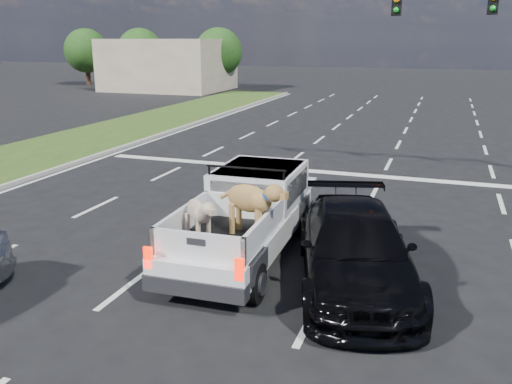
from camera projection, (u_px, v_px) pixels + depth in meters
ground at (214, 301)px, 9.51m from camera, size 160.00×160.00×0.00m
road_markings at (306, 200)px, 15.47m from camera, size 17.75×60.00×0.01m
curb_left at (34, 176)px, 17.81m from camera, size 0.15×60.00×0.14m
building_left at (169, 65)px, 47.94m from camera, size 10.00×8.00×4.40m
tree_far_a at (86, 51)px, 52.63m from camera, size 4.20×4.20×5.40m
tree_far_b at (140, 51)px, 50.73m from camera, size 4.20×4.20×5.40m
tree_far_c at (219, 52)px, 48.19m from camera, size 4.20×4.20×5.40m
pickup_truck at (246, 214)px, 11.29m from camera, size 2.20×5.15×1.91m
black_coupe at (355, 249)px, 9.96m from camera, size 3.21×5.27×1.43m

